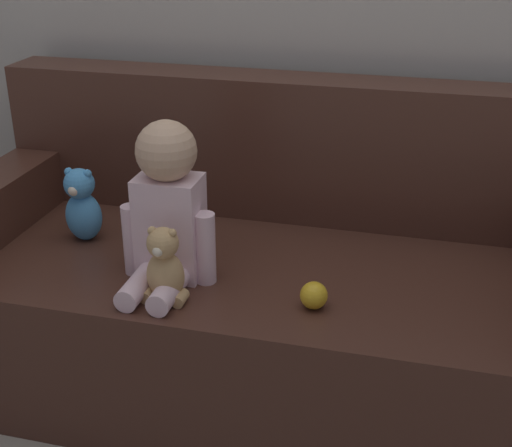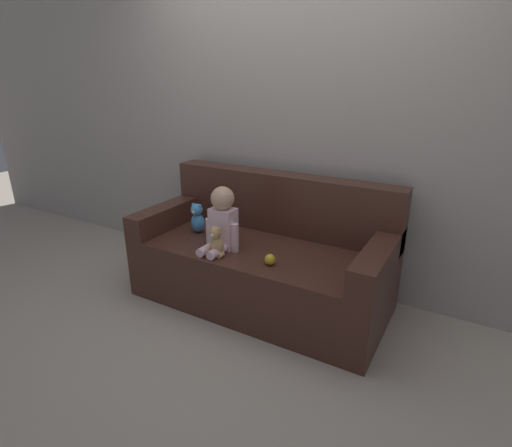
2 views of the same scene
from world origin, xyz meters
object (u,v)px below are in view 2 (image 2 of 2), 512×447
Objects in this scene: couch at (264,259)px; toy_ball at (270,260)px; plush_toy_side at (198,218)px; person_baby at (222,221)px; teddy_bear_brown at (216,242)px.

toy_ball is (0.21, -0.30, 0.17)m from couch.
plush_toy_side reaches higher than toy_ball.
couch is 0.60m from plush_toy_side.
couch is 0.45m from person_baby.
toy_ball is at bearing 8.15° from teddy_bear_brown.
plush_toy_side is 3.25× the size of toy_ball.
person_baby is at bearing 171.06° from toy_ball.
person_baby reaches higher than teddy_bear_brown.
teddy_bear_brown is 0.89× the size of plush_toy_side.
person_baby is at bearing 105.20° from teddy_bear_brown.
person_baby reaches higher than plush_toy_side.
person_baby is 0.38m from plush_toy_side.
couch reaches higher than plush_toy_side.
teddy_bear_brown is (-0.17, -0.35, 0.23)m from couch.
person_baby is at bearing -131.26° from couch.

